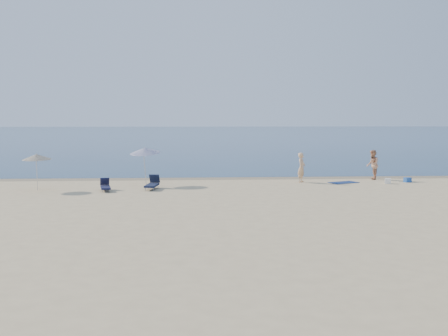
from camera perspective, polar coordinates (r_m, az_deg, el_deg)
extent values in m
plane|color=#D0B98A|center=(17.88, 14.07, -7.99)|extent=(160.00, 160.00, 0.00)
cube|color=#0C2848|center=(116.76, -0.92, 3.41)|extent=(240.00, 160.00, 0.01)
cube|color=#847254|center=(36.59, 4.87, -1.02)|extent=(240.00, 1.60, 0.00)
imported|color=#DDAA7C|center=(34.47, 7.89, 0.05)|extent=(0.69, 0.78, 1.80)
imported|color=tan|center=(36.82, 14.86, 0.33)|extent=(0.92, 1.06, 1.89)
cube|color=#102251|center=(34.72, 12.06, -1.45)|extent=(1.94, 1.54, 0.03)
cube|color=white|center=(34.95, 16.30, -1.28)|extent=(0.43, 0.39, 0.30)
cube|color=#2052AE|center=(36.02, 18.15, -1.15)|extent=(0.49, 0.42, 0.29)
cylinder|color=silver|center=(33.00, -8.04, -0.02)|extent=(0.17, 0.32, 2.08)
cone|color=white|center=(33.21, -8.03, 1.78)|extent=(2.39, 2.40, 0.57)
sphere|color=silver|center=(33.20, -8.03, 2.09)|extent=(0.06, 0.06, 0.06)
cylinder|color=silver|center=(32.11, -18.47, -0.59)|extent=(0.06, 0.12, 1.88)
cone|color=beige|center=(32.11, -18.48, 1.08)|extent=(1.88, 1.89, 0.36)
sphere|color=silver|center=(32.10, -18.49, 1.38)|extent=(0.05, 0.05, 0.05)
cube|color=#141737|center=(30.90, -11.95, -1.95)|extent=(0.75, 1.41, 0.09)
cube|color=#141737|center=(31.53, -12.02, -1.35)|extent=(0.55, 0.42, 0.43)
cylinder|color=#A5A5AD|center=(30.92, -11.58, -2.12)|extent=(0.03, 0.03, 0.20)
cube|color=#131B36|center=(31.17, -7.35, -1.76)|extent=(0.77, 1.60, 0.10)
cube|color=#131B36|center=(31.89, -7.07, -1.07)|extent=(0.61, 0.45, 0.50)
cylinder|color=#A5A5AD|center=(31.14, -6.94, -1.97)|extent=(0.03, 0.03, 0.23)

